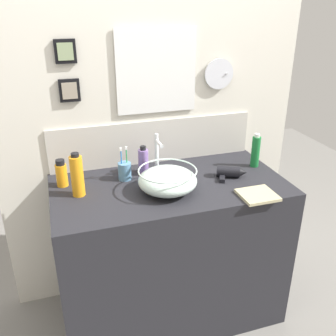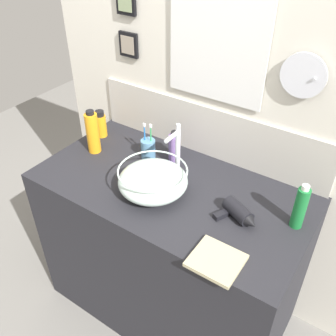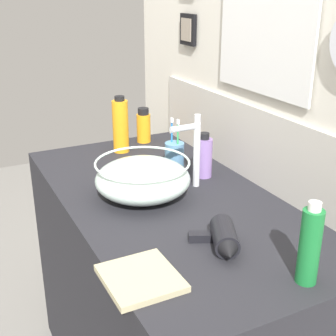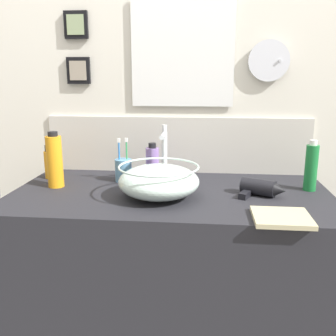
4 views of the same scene
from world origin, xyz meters
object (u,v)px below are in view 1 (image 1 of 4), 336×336
Objects in this scene: soap_dispenser at (143,161)px; hand_towel at (258,195)px; spray_bottle at (61,174)px; faucet at (157,153)px; shampoo_bottle at (256,151)px; hair_drier at (230,172)px; glass_bowl_sink at (168,180)px; lotion_bottle at (77,176)px; toothbrush_cup at (125,171)px.

soap_dispenser is 0.69m from hand_towel.
faucet is at bearing -5.06° from spray_bottle.
shampoo_bottle is at bearing -4.23° from spray_bottle.
shampoo_bottle is 1.16m from spray_bottle.
faucet reaches higher than hair_drier.
soap_dispenser is at bearing 103.07° from glass_bowl_sink.
hair_drier is 0.81× the size of lotion_bottle.
spray_bottle is (-0.94, 0.18, 0.04)m from hair_drier.
soap_dispenser reaches higher than hand_towel.
lotion_bottle reaches higher than toothbrush_cup.
toothbrush_cup is 0.30m from lotion_bottle.
hand_towel is at bearing -82.82° from hair_drier.
shampoo_bottle reaches higher than hair_drier.
faucet is 0.44m from hair_drier.
hair_drier is 0.52m from soap_dispenser.
hand_towel is (0.44, -0.20, -0.06)m from glass_bowl_sink.
shampoo_bottle is at bearing 14.25° from glass_bowl_sink.
spray_bottle reaches higher than hand_towel.
lotion_bottle is 1.54× the size of spray_bottle.
faucet reaches higher than lotion_bottle.
shampoo_bottle is at bearing -9.85° from soap_dispenser.
glass_bowl_sink is 0.41m from hair_drier.
soap_dispenser is 0.47m from spray_bottle.
spray_bottle is at bearing 155.74° from glass_bowl_sink.
glass_bowl_sink is 1.61× the size of toothbrush_cup.
faucet is 0.54m from spray_bottle.
toothbrush_cup is (-0.59, 0.16, 0.02)m from hair_drier.
glass_bowl_sink is 1.69× the size of hand_towel.
hair_drier is (0.40, -0.14, -0.12)m from faucet.
hand_towel is (0.50, -0.47, -0.07)m from soap_dispenser.
spray_bottle is 1.07m from hand_towel.
toothbrush_cup is 1.27× the size of spray_bottle.
lotion_bottle reaches higher than shampoo_bottle.
shampoo_bottle is (0.62, -0.04, -0.05)m from faucet.
shampoo_bottle reaches higher than spray_bottle.
toothbrush_cup reaches higher than soap_dispenser.
soap_dispenser is 0.89× the size of hand_towel.
hair_drier is 1.25× the size of spray_bottle.
soap_dispenser reaches higher than spray_bottle.
shampoo_bottle is 1.36× the size of spray_bottle.
spray_bottle is at bearing 174.94° from faucet.
faucet is 0.62m from shampoo_bottle.
shampoo_bottle is 0.41m from hand_towel.
lotion_bottle is (-1.08, -0.05, 0.01)m from shampoo_bottle.
spray_bottle is (-0.08, 0.14, -0.04)m from lotion_bottle.
spray_bottle reaches higher than glass_bowl_sink.
lotion_bottle reaches higher than hair_drier.
toothbrush_cup is 0.93× the size of shampoo_bottle.
spray_bottle is at bearing 118.78° from lotion_bottle.
shampoo_bottle is 1.13× the size of hand_towel.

